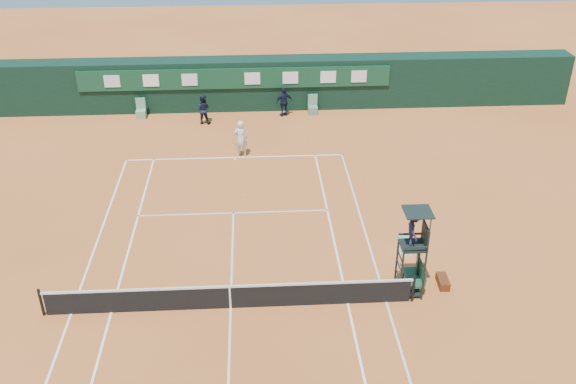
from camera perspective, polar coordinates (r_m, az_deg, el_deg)
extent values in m
plane|color=#C8682F|center=(22.81, -5.12, -10.22)|extent=(90.00, 90.00, 0.00)
cube|color=white|center=(32.86, -4.73, 3.08)|extent=(11.05, 0.08, 0.01)
cube|color=silver|center=(23.23, 8.72, -9.62)|extent=(0.08, 23.85, 0.01)
cube|color=white|center=(23.68, -18.72, -10.22)|extent=(0.08, 23.85, 0.01)
cube|color=white|center=(23.00, 5.33, -9.82)|extent=(0.08, 23.85, 0.01)
cube|color=white|center=(23.35, -15.43, -10.27)|extent=(0.08, 23.85, 0.01)
cube|color=silver|center=(28.04, -4.87, -1.87)|extent=(8.31, 0.08, 0.01)
cube|color=silver|center=(22.81, -5.12, -10.21)|extent=(0.08, 12.88, 0.01)
cube|color=white|center=(32.73, -4.73, 2.97)|extent=(0.08, 0.30, 0.01)
cube|color=black|center=(22.53, -5.17, -9.34)|extent=(12.60, 0.04, 0.90)
cube|color=silver|center=(22.23, -5.22, -8.37)|extent=(12.80, 0.06, 0.08)
cube|color=white|center=(22.52, -5.17, -9.32)|extent=(0.06, 0.05, 0.92)
cylinder|color=black|center=(23.09, 11.07, -8.42)|extent=(0.10, 0.10, 1.10)
cylinder|color=black|center=(23.62, -21.09, -9.14)|extent=(0.10, 0.10, 1.10)
cube|color=black|center=(38.61, -4.68, 9.58)|extent=(40.00, 1.50, 3.00)
cube|color=#103C25|center=(37.65, -4.74, 10.02)|extent=(18.00, 0.10, 1.20)
cube|color=silver|center=(38.40, -15.38, 9.47)|extent=(0.90, 0.04, 0.70)
cube|color=white|center=(38.01, -12.09, 9.66)|extent=(0.90, 0.04, 0.70)
cube|color=silver|center=(37.74, -8.74, 9.83)|extent=(0.90, 0.04, 0.70)
cube|color=white|center=(37.57, -3.19, 10.04)|extent=(0.90, 0.04, 0.70)
cube|color=white|center=(37.63, 0.21, 10.12)|extent=(0.90, 0.04, 0.70)
cube|color=white|center=(37.83, 3.59, 10.16)|extent=(0.90, 0.04, 0.70)
cube|color=silver|center=(38.08, 6.33, 10.17)|extent=(0.90, 0.04, 0.70)
cube|color=#63976C|center=(38.38, -12.92, 6.77)|extent=(0.55, 0.50, 0.46)
cube|color=#5F916C|center=(38.38, -12.97, 7.68)|extent=(0.55, 0.06, 0.70)
cube|color=#54805E|center=(38.00, 2.22, 7.28)|extent=(0.55, 0.50, 0.46)
cube|color=#5B8C69|center=(37.99, 2.21, 8.20)|extent=(0.55, 0.06, 0.70)
cylinder|color=black|center=(22.78, 10.02, -7.48)|extent=(0.07, 0.07, 2.00)
cylinder|color=black|center=(23.40, 9.61, -6.32)|extent=(0.07, 0.07, 2.00)
cylinder|color=black|center=(22.97, 11.98, -7.36)|extent=(0.07, 0.07, 2.00)
cylinder|color=black|center=(23.59, 11.52, -6.21)|extent=(0.07, 0.07, 2.00)
cube|color=black|center=(22.59, 11.03, -4.71)|extent=(0.85, 0.85, 0.08)
cube|color=black|center=(22.47, 12.12, -3.79)|extent=(0.06, 0.85, 0.80)
cube|color=black|center=(22.14, 11.32, -4.86)|extent=(0.85, 0.05, 0.06)
cube|color=black|center=(22.82, 10.84, -3.68)|extent=(0.85, 0.05, 0.06)
cylinder|color=black|center=(21.91, 12.49, -3.37)|extent=(0.04, 0.04, 1.00)
cylinder|color=black|center=(22.56, 11.99, -2.28)|extent=(0.04, 0.04, 1.00)
cube|color=black|center=(21.88, 11.49, -1.74)|extent=(0.95, 0.95, 0.04)
cube|color=black|center=(23.68, 10.59, -8.50)|extent=(0.80, 0.80, 0.05)
cube|color=black|center=(23.45, 9.69, -8.08)|extent=(0.04, 0.80, 0.04)
cube|color=black|center=(23.21, 9.77, -7.29)|extent=(0.04, 0.80, 0.04)
cube|color=black|center=(22.97, 9.86, -6.49)|extent=(0.04, 0.80, 0.04)
cube|color=black|center=(22.75, 9.94, -5.67)|extent=(0.04, 0.80, 0.04)
imported|color=black|center=(22.21, 11.07, -3.26)|extent=(0.47, 0.82, 1.28)
cube|color=#1A432F|center=(23.77, 11.07, -7.49)|extent=(0.55, 1.20, 0.08)
cube|color=#1A4125|center=(23.63, 11.75, -6.77)|extent=(0.06, 1.20, 0.60)
cylinder|color=black|center=(23.45, 10.80, -8.80)|extent=(0.04, 0.04, 0.41)
cylinder|color=black|center=(23.55, 11.85, -8.73)|extent=(0.04, 0.04, 0.41)
cylinder|color=black|center=(24.29, 10.22, -7.21)|extent=(0.04, 0.04, 0.41)
cylinder|color=black|center=(24.39, 11.23, -7.15)|extent=(0.04, 0.04, 0.41)
cube|color=black|center=(24.31, 13.60, -7.75)|extent=(0.40, 0.84, 0.31)
cube|color=white|center=(25.69, 10.33, -4.72)|extent=(0.55, 0.55, 0.60)
cube|color=#619568|center=(25.52, 10.39, -4.12)|extent=(0.57, 0.57, 0.05)
sphere|color=yellow|center=(28.93, -3.97, -0.71)|extent=(0.06, 0.06, 0.06)
imported|color=silver|center=(32.59, -4.22, 4.76)|extent=(0.74, 0.52, 1.95)
imported|color=black|center=(36.76, -7.57, 7.31)|extent=(0.92, 0.77, 1.71)
imported|color=black|center=(37.45, -0.36, 8.02)|extent=(1.11, 0.76, 1.75)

